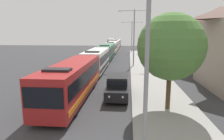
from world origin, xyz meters
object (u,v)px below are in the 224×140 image
(bus_tail_end, at_px, (117,43))
(bus_fourth_in_line, at_px, (112,47))
(bus_rear, at_px, (115,45))
(box_truck_oncoming, at_px, (111,42))
(roadside_tree, at_px, (171,47))
(bus_middle, at_px, (107,51))
(streetlamp_near, at_px, (148,41))
(bus_lead, at_px, (73,79))
(streetlamp_far, at_px, (132,34))
(bus_second_in_line, at_px, (97,59))
(streetlamp_mid, at_px, (134,32))
(white_suv, at_px, (118,85))

(bus_tail_end, bearing_deg, bus_fourth_in_line, -90.00)
(bus_rear, relative_size, bus_tail_end, 0.93)
(bus_fourth_in_line, bearing_deg, box_truck_oncoming, 95.78)
(roadside_tree, bearing_deg, bus_middle, 105.71)
(bus_tail_end, xyz_separation_m, streetlamp_near, (5.40, -68.46, 3.46))
(bus_middle, height_order, bus_tail_end, same)
(bus_lead, height_order, streetlamp_near, streetlamp_near)
(bus_fourth_in_line, bearing_deg, streetlamp_far, 30.11)
(bus_middle, distance_m, bus_tail_end, 37.01)
(bus_second_in_line, relative_size, streetlamp_near, 1.39)
(bus_fourth_in_line, distance_m, box_truck_oncoming, 32.76)
(streetlamp_mid, bearing_deg, bus_middle, 123.95)
(bus_tail_end, relative_size, streetlamp_near, 1.40)
(bus_tail_end, bearing_deg, bus_lead, -90.00)
(roadside_tree, bearing_deg, streetlamp_near, -112.28)
(bus_lead, bearing_deg, streetlamp_near, -51.98)
(bus_second_in_line, relative_size, roadside_tree, 1.69)
(bus_second_in_line, xyz_separation_m, roadside_tree, (7.44, -14.11, 2.85))
(bus_lead, relative_size, bus_rear, 1.08)
(bus_fourth_in_line, relative_size, bus_rear, 1.02)
(streetlamp_mid, relative_size, streetlamp_far, 1.06)
(bus_lead, distance_m, box_truck_oncoming, 69.49)
(streetlamp_far, bearing_deg, bus_second_in_line, -101.01)
(bus_rear, distance_m, white_suv, 48.35)
(bus_middle, relative_size, streetlamp_near, 1.41)
(bus_middle, relative_size, box_truck_oncoming, 1.47)
(bus_fourth_in_line, height_order, streetlamp_mid, streetlamp_mid)
(bus_fourth_in_line, relative_size, streetlamp_mid, 1.20)
(bus_tail_end, xyz_separation_m, box_truck_oncoming, (-3.30, 7.86, 0.02))
(bus_lead, height_order, bus_tail_end, same)
(bus_second_in_line, bearing_deg, streetlamp_mid, 38.66)
(bus_tail_end, height_order, streetlamp_near, streetlamp_near)
(box_truck_oncoming, relative_size, streetlamp_near, 0.96)
(streetlamp_near, bearing_deg, bus_middle, 99.74)
(streetlamp_mid, bearing_deg, bus_fourth_in_line, 104.89)
(box_truck_oncoming, bearing_deg, streetlamp_near, -83.50)
(bus_tail_end, height_order, roadside_tree, roadside_tree)
(bus_tail_end, bearing_deg, roadside_tree, -83.31)
(bus_middle, relative_size, bus_fourth_in_line, 1.06)
(streetlamp_near, xyz_separation_m, roadside_tree, (2.04, 4.99, -0.61))
(streetlamp_mid, height_order, roadside_tree, streetlamp_mid)
(bus_middle, distance_m, bus_fourth_in_line, 12.28)
(roadside_tree, bearing_deg, streetlamp_mid, 96.33)
(box_truck_oncoming, height_order, streetlamp_mid, streetlamp_mid)
(bus_tail_end, relative_size, streetlamp_mid, 1.27)
(bus_lead, distance_m, streetlamp_far, 40.47)
(bus_fourth_in_line, distance_m, white_suv, 36.20)
(bus_fourth_in_line, distance_m, bus_rear, 12.20)
(streetlamp_near, distance_m, streetlamp_far, 46.85)
(bus_second_in_line, distance_m, bus_rear, 36.81)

